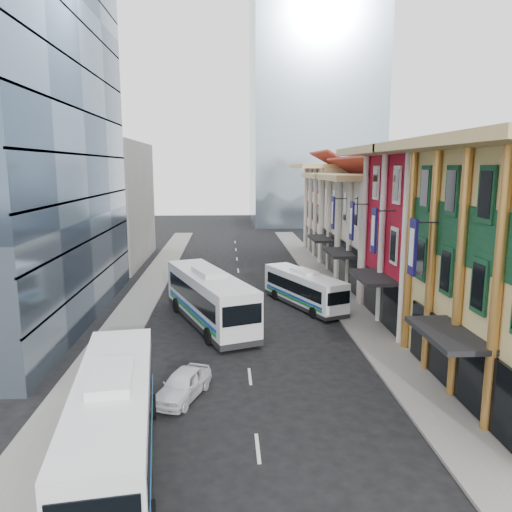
{
  "coord_description": "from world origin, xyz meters",
  "views": [
    {
      "loc": [
        -1.13,
        -17.35,
        11.16
      ],
      "look_at": [
        1.1,
        21.28,
        4.23
      ],
      "focal_mm": 35.0,
      "sensor_mm": 36.0,
      "label": 1
    }
  ],
  "objects": [
    {
      "name": "ground",
      "position": [
        0.0,
        0.0,
        0.0
      ],
      "size": [
        200.0,
        200.0,
        0.0
      ],
      "primitive_type": "plane",
      "color": "black",
      "rests_on": "ground"
    },
    {
      "name": "sidewalk_right",
      "position": [
        8.5,
        22.0,
        0.07
      ],
      "size": [
        3.0,
        90.0,
        0.15
      ],
      "primitive_type": "cube",
      "color": "slate",
      "rests_on": "ground"
    },
    {
      "name": "sidewalk_left",
      "position": [
        -8.5,
        22.0,
        0.07
      ],
      "size": [
        3.0,
        90.0,
        0.15
      ],
      "primitive_type": "cube",
      "color": "slate",
      "rests_on": "ground"
    },
    {
      "name": "shophouse_red",
      "position": [
        14.0,
        17.0,
        6.0
      ],
      "size": [
        8.0,
        10.0,
        12.0
      ],
      "primitive_type": "cube",
      "color": "#B01328",
      "rests_on": "ground"
    },
    {
      "name": "shophouse_cream_near",
      "position": [
        14.0,
        26.5,
        5.0
      ],
      "size": [
        8.0,
        9.0,
        10.0
      ],
      "primitive_type": "cube",
      "color": "white",
      "rests_on": "ground"
    },
    {
      "name": "shophouse_cream_mid",
      "position": [
        14.0,
        35.5,
        5.0
      ],
      "size": [
        8.0,
        9.0,
        10.0
      ],
      "primitive_type": "cube",
      "color": "white",
      "rests_on": "ground"
    },
    {
      "name": "shophouse_cream_far",
      "position": [
        14.0,
        46.0,
        5.5
      ],
      "size": [
        8.0,
        12.0,
        11.0
      ],
      "primitive_type": "cube",
      "color": "white",
      "rests_on": "ground"
    },
    {
      "name": "office_block_far",
      "position": [
        -16.0,
        42.0,
        7.0
      ],
      "size": [
        10.0,
        18.0,
        14.0
      ],
      "primitive_type": "cube",
      "color": "gray",
      "rests_on": "ground"
    },
    {
      "name": "bus_left_near",
      "position": [
        -5.43,
        0.1,
        1.91
      ],
      "size": [
        4.38,
        12.15,
        3.81
      ],
      "primitive_type": null,
      "rotation": [
        0.0,
        0.0,
        0.14
      ],
      "color": "white",
      "rests_on": "ground"
    },
    {
      "name": "bus_left_far",
      "position": [
        -2.48,
        17.37,
        2.02
      ],
      "size": [
        7.16,
        12.84,
        4.04
      ],
      "primitive_type": null,
      "rotation": [
        0.0,
        0.0,
        0.36
      ],
      "color": "silver",
      "rests_on": "ground"
    },
    {
      "name": "bus_right",
      "position": [
        4.98,
        21.52,
        1.53
      ],
      "size": [
        5.81,
        9.67,
        3.07
      ],
      "primitive_type": null,
      "rotation": [
        0.0,
        0.0,
        0.4
      ],
      "color": "white",
      "rests_on": "ground"
    },
    {
      "name": "sedan_left",
      "position": [
        -3.38,
        5.65,
        0.7
      ],
      "size": [
        3.02,
        4.43,
        1.4
      ],
      "primitive_type": "imported",
      "rotation": [
        0.0,
        0.0,
        -0.37
      ],
      "color": "white",
      "rests_on": "ground"
    }
  ]
}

